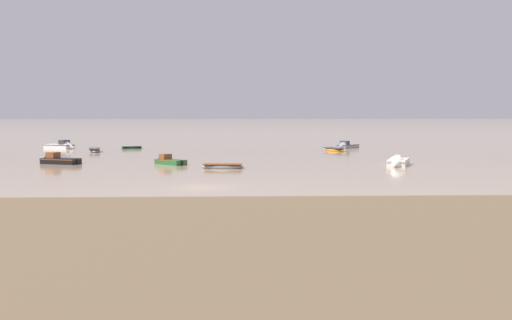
# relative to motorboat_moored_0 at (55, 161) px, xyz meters

# --- Properties ---
(ground_plane) EXTENTS (800.00, 800.00, 0.00)m
(ground_plane) POSITION_rel_motorboat_moored_0_xyz_m (17.11, -21.45, -0.28)
(ground_plane) COLOR tan
(mudflat_shore) EXTENTS (378.02, 25.92, 0.26)m
(mudflat_shore) POSITION_rel_motorboat_moored_0_xyz_m (9.93, -41.25, -0.15)
(mudflat_shore) COLOR brown
(mudflat_shore) RESTS_ON ground
(motorboat_moored_0) EXTENTS (5.17, 3.34, 1.86)m
(motorboat_moored_0) POSITION_rel_motorboat_moored_0_xyz_m (0.00, 0.00, 0.00)
(motorboat_moored_0) COLOR black
(motorboat_moored_0) RESTS_ON ground
(motorboat_moored_2) EXTENTS (3.70, 5.64, 1.83)m
(motorboat_moored_2) POSITION_rel_motorboat_moored_0_xyz_m (36.62, -3.99, -0.03)
(motorboat_moored_2) COLOR white
(motorboat_moored_2) RESTS_ON ground
(motorboat_moored_3) EXTENTS (5.50, 3.97, 1.99)m
(motorboat_moored_3) POSITION_rel_motorboat_moored_0_xyz_m (-6.53, 26.97, 0.02)
(motorboat_moored_3) COLOR white
(motorboat_moored_3) RESTS_ON ground
(rowboat_moored_1) EXTENTS (2.36, 4.60, 0.69)m
(rowboat_moored_1) POSITION_rel_motorboat_moored_0_xyz_m (-0.08, 19.46, -0.09)
(rowboat_moored_1) COLOR gray
(rowboat_moored_1) RESTS_ON ground
(motorboat_moored_4) EXTENTS (4.11, 4.04, 1.63)m
(motorboat_moored_4) POSITION_rel_motorboat_moored_0_xyz_m (12.23, -0.98, -0.04)
(motorboat_moored_4) COLOR #23602D
(motorboat_moored_4) RESTS_ON ground
(rowboat_moored_3) EXTENTS (4.32, 1.87, 0.66)m
(rowboat_moored_3) POSITION_rel_motorboat_moored_0_xyz_m (18.37, -6.12, -0.10)
(rowboat_moored_3) COLOR gray
(rowboat_moored_3) RESTS_ON ground
(rowboat_moored_5) EXTENTS (3.14, 4.51, 0.68)m
(rowboat_moored_5) POSITION_rel_motorboat_moored_0_xyz_m (33.92, 19.84, -0.10)
(rowboat_moored_5) COLOR orange
(rowboat_moored_5) RESTS_ON ground
(motorboat_moored_6) EXTENTS (4.26, 4.35, 1.72)m
(motorboat_moored_6) POSITION_rel_motorboat_moored_0_xyz_m (36.74, 26.52, -0.02)
(motorboat_moored_6) COLOR gray
(motorboat_moored_6) RESTS_ON ground
(rowboat_moored_7) EXTENTS (3.36, 1.99, 0.50)m
(rowboat_moored_7) POSITION_rel_motorboat_moored_0_xyz_m (3.95, 26.42, -0.14)
(rowboat_moored_7) COLOR #23602D
(rowboat_moored_7) RESTS_ON ground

